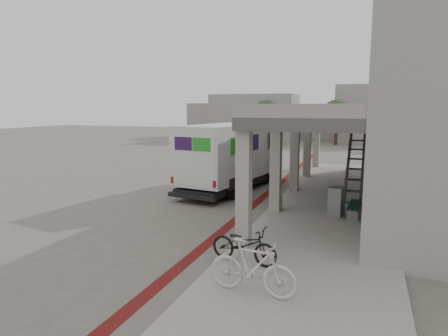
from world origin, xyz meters
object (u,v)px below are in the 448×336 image
at_px(bicycle_cream, 253,267).
at_px(fedex_truck, 232,155).
at_px(bicycle_black, 244,244).
at_px(utility_cabinet, 336,201).
at_px(bench, 354,207).

bearing_deg(bicycle_cream, fedex_truck, 27.70).
relative_size(fedex_truck, bicycle_black, 4.30).
height_order(utility_cabinet, bicycle_black, utility_cabinet).
xyz_separation_m(bench, bicycle_black, (-2.42, -5.52, 0.17)).
bearing_deg(fedex_truck, bicycle_black, -60.56).
bearing_deg(bicycle_cream, utility_cabinet, -2.62).
bearing_deg(bench, bicycle_black, -110.56).
distance_m(utility_cabinet, bicycle_cream, 6.98).
bearing_deg(bench, fedex_truck, 152.27).
relative_size(bench, utility_cabinet, 1.71).
xyz_separation_m(utility_cabinet, bicycle_black, (-1.80, -5.33, -0.05)).
height_order(fedex_truck, bicycle_cream, fedex_truck).
height_order(bench, bicycle_black, bicycle_black).
height_order(utility_cabinet, bicycle_cream, bicycle_cream).
relative_size(fedex_truck, utility_cabinet, 7.44).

